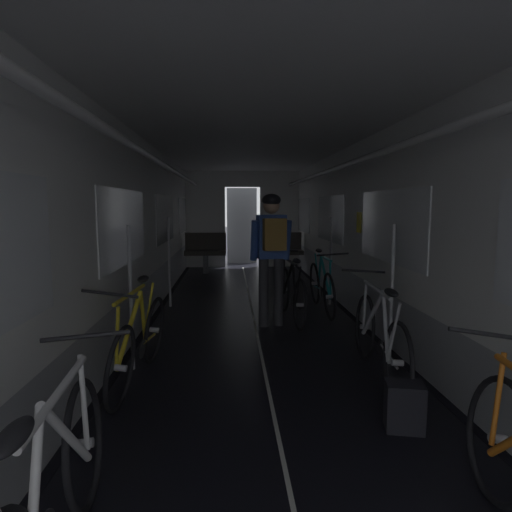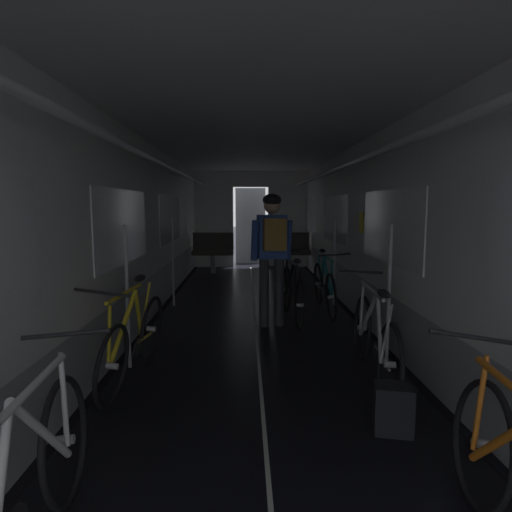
# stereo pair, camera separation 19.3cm
# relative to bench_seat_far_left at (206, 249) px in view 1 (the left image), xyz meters

# --- Properties ---
(train_car_shell) EXTENTS (3.14, 12.34, 2.57)m
(train_car_shell) POSITION_rel_bench_seat_far_left_xyz_m (0.90, -4.47, 1.13)
(train_car_shell) COLOR black
(train_car_shell) RESTS_ON ground
(bench_seat_far_left) EXTENTS (0.98, 0.51, 0.95)m
(bench_seat_far_left) POSITION_rel_bench_seat_far_left_xyz_m (0.00, 0.00, 0.00)
(bench_seat_far_left) COLOR gray
(bench_seat_far_left) RESTS_ON ground
(bench_seat_far_right) EXTENTS (0.98, 0.51, 0.95)m
(bench_seat_far_right) POSITION_rel_bench_seat_far_left_xyz_m (1.80, 0.00, 0.00)
(bench_seat_far_right) COLOR gray
(bench_seat_far_right) RESTS_ON ground
(bicycle_white) EXTENTS (0.44, 1.69, 0.94)m
(bicycle_white) POSITION_rel_bench_seat_far_left_xyz_m (-0.15, -8.38, -0.18)
(bicycle_white) COLOR black
(bicycle_white) RESTS_ON ground
(bicycle_teal) EXTENTS (0.44, 1.69, 0.94)m
(bicycle_teal) POSITION_rel_bench_seat_far_left_xyz_m (1.94, -3.82, -0.18)
(bicycle_teal) COLOR black
(bicycle_teal) RESTS_ON ground
(bicycle_yellow) EXTENTS (0.45, 1.69, 0.95)m
(bicycle_yellow) POSITION_rel_bench_seat_far_left_xyz_m (-0.24, -6.29, -0.19)
(bicycle_yellow) COLOR black
(bicycle_yellow) RESTS_ON ground
(bicycle_silver) EXTENTS (0.44, 1.69, 0.94)m
(bicycle_silver) POSITION_rel_bench_seat_far_left_xyz_m (1.93, -6.33, -0.18)
(bicycle_silver) COLOR black
(bicycle_silver) RESTS_ON ground
(person_cyclist_aisle) EXTENTS (0.55, 0.42, 1.73)m
(person_cyclist_aisle) POSITION_rel_bench_seat_far_left_xyz_m (1.12, -4.56, 0.50)
(person_cyclist_aisle) COLOR #2D2D33
(person_cyclist_aisle) RESTS_ON ground
(bicycle_black_in_aisle) EXTENTS (0.44, 1.69, 0.94)m
(bicycle_black_in_aisle) POSITION_rel_bench_seat_far_left_xyz_m (1.42, -4.30, -0.18)
(bicycle_black_in_aisle) COLOR black
(bicycle_black_in_aisle) RESTS_ON ground
(backpack_on_floor) EXTENTS (0.30, 0.25, 0.34)m
(backpack_on_floor) POSITION_rel_bench_seat_far_left_xyz_m (1.80, -7.23, -0.40)
(backpack_on_floor) COLOR black
(backpack_on_floor) RESTS_ON ground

